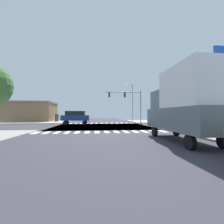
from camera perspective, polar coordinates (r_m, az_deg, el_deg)
The scene contains 12 objects.
ground at distance 23.31m, azimuth -3.81°, elevation -5.34°, with size 90.00×90.00×0.05m.
sidewalk_corner_ne at distance 37.89m, azimuth 15.57°, elevation -3.36°, with size 12.00×12.00×0.14m.
sidewalk_corner_nw at distance 37.30m, azimuth -24.96°, elevation -3.37°, with size 12.00×12.00×0.14m.
crosswalk_near at distance 16.04m, azimuth -3.74°, elevation -7.38°, with size 13.50×2.00×0.01m.
crosswalk_far at distance 30.58m, azimuth -4.78°, elevation -4.16°, with size 13.50×2.00×0.01m.
traffic_signal_mast at distance 31.31m, azimuth 5.54°, elevation 4.95°, with size 7.41×0.55×6.64m.
gas_station_sign at distance 18.78m, azimuth 35.56°, elevation 11.80°, with size 1.60×0.20×8.48m.
street_lamp at distance 38.86m, azimuth 7.29°, elevation 4.58°, with size 1.78×0.32×9.20m.
bank_building at distance 42.70m, azimuth -29.85°, elevation 0.12°, with size 15.63×7.88×4.75m.
suv_farside_1 at distance 26.95m, azimuth -13.37°, elevation -1.66°, with size 4.60×1.96×2.34m.
box_truck_crossing_1 at distance 35.31m, azimuth 34.91°, elevation 0.58°, with size 7.20×2.40×4.85m.
box_truck_leading_2 at distance 11.45m, azimuth 24.87°, elevation 2.80°, with size 2.40×7.20×4.85m.
Camera 1 is at (-0.85, -23.22, 1.89)m, focal length 24.69 mm.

